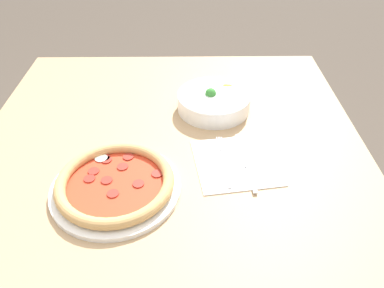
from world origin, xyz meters
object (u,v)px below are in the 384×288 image
(fork, at_px, (224,162))
(knife, at_px, (247,164))
(pizza, at_px, (115,184))
(bowl, at_px, (214,100))

(fork, distance_m, knife, 0.06)
(pizza, height_order, bowl, bowl)
(bowl, height_order, knife, bowl)
(knife, bearing_deg, fork, 78.20)
(pizza, distance_m, fork, 0.27)
(bowl, relative_size, knife, 0.97)
(pizza, bearing_deg, knife, 14.50)
(fork, xyz_separation_m, knife, (0.05, -0.01, -0.00))
(bowl, distance_m, knife, 0.26)
(knife, bearing_deg, pizza, 100.56)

